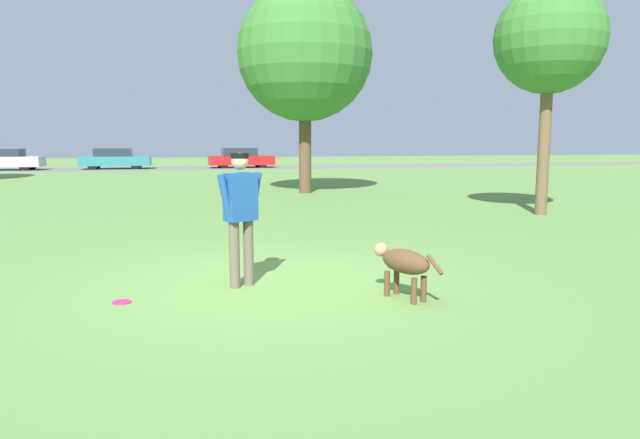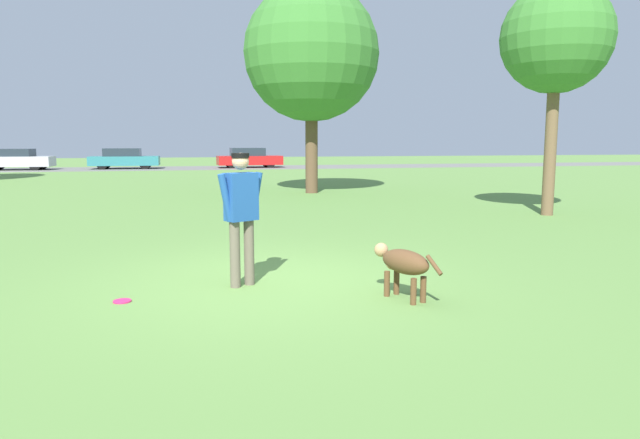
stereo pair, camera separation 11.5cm
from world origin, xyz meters
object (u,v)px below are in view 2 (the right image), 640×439
at_px(tree_near_right, 556,39).
at_px(person, 241,208).
at_px(frisbee, 122,301).
at_px(parked_car_silver, 16,159).
at_px(tree_mid_center, 311,54).
at_px(parked_car_red, 249,158).
at_px(parked_car_teal, 124,159).
at_px(dog, 403,263).

bearing_deg(tree_near_right, person, -146.55).
xyz_separation_m(frisbee, tree_near_right, (9.54, 5.79, 4.26)).
xyz_separation_m(person, parked_car_silver, (-11.29, 32.87, -0.32)).
bearing_deg(tree_mid_center, parked_car_red, 90.27).
bearing_deg(tree_mid_center, tree_near_right, -59.04).
xyz_separation_m(parked_car_teal, parked_car_red, (8.30, -0.14, -0.01)).
height_order(dog, parked_car_red, parked_car_red).
bearing_deg(tree_mid_center, parked_car_teal, 112.51).
distance_m(frisbee, tree_mid_center, 14.94).
bearing_deg(person, parked_car_red, 54.88).
bearing_deg(parked_car_silver, dog, -66.10).
relative_size(tree_mid_center, parked_car_teal, 1.61).
bearing_deg(dog, tree_near_right, -67.48).
height_order(tree_mid_center, tree_near_right, tree_mid_center).
bearing_deg(parked_car_teal, parked_car_red, 0.23).
xyz_separation_m(tree_near_right, parked_car_teal, (-12.83, 27.65, -3.59)).
bearing_deg(parked_car_silver, frisbee, -70.67).
height_order(frisbee, parked_car_teal, parked_car_teal).
height_order(dog, tree_near_right, tree_near_right).
relative_size(frisbee, parked_car_teal, 0.05).
bearing_deg(tree_mid_center, person, -106.10).
bearing_deg(tree_mid_center, dog, -97.88).
bearing_deg(parked_car_red, tree_mid_center, -92.47).
distance_m(parked_car_silver, parked_car_teal, 6.58).
relative_size(dog, frisbee, 4.94).
bearing_deg(frisbee, parked_car_teal, 95.63).
relative_size(dog, tree_mid_center, 0.14).
distance_m(dog, parked_car_teal, 34.66).
bearing_deg(parked_car_silver, person, -68.22).
height_order(dog, parked_car_silver, parked_car_silver).
bearing_deg(person, parked_car_silver, 80.07).
bearing_deg(parked_car_silver, tree_near_right, -51.98).
bearing_deg(parked_car_silver, parked_car_red, 2.85).
relative_size(person, parked_car_teal, 0.38).
bearing_deg(frisbee, dog, -10.59).
xyz_separation_m(dog, tree_mid_center, (1.91, 13.78, 4.42)).
distance_m(dog, tree_mid_center, 14.60).
relative_size(dog, parked_car_red, 0.23).
bearing_deg(parked_car_red, parked_car_silver, 177.29).
relative_size(dog, parked_car_silver, 0.23).
height_order(frisbee, tree_near_right, tree_near_right).
bearing_deg(parked_car_teal, tree_mid_center, -66.31).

